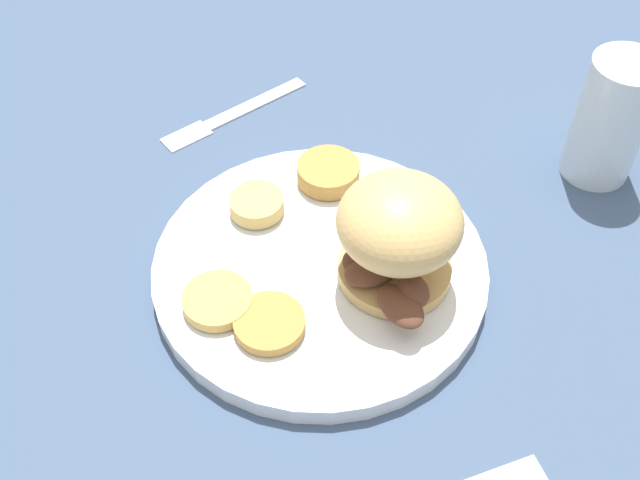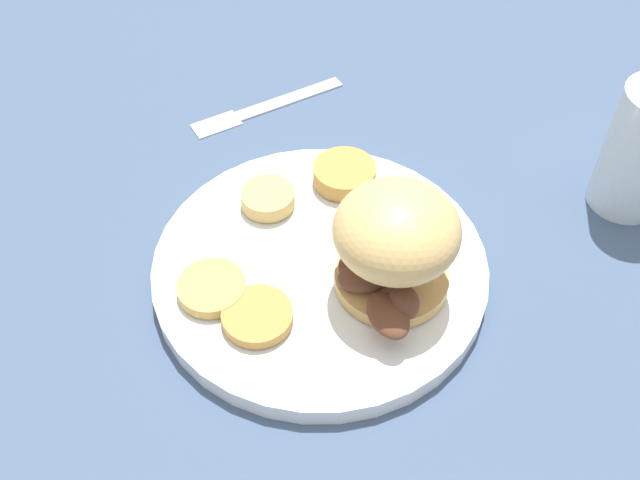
% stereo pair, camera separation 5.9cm
% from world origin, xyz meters
% --- Properties ---
extents(ground_plane, '(4.00, 4.00, 0.00)m').
position_xyz_m(ground_plane, '(0.00, 0.00, 0.00)').
color(ground_plane, '#3D5170').
extents(dinner_plate, '(0.27, 0.27, 0.02)m').
position_xyz_m(dinner_plate, '(0.00, 0.00, 0.01)').
color(dinner_plate, white).
rests_on(dinner_plate, ground_plane).
extents(sandwich, '(0.11, 0.10, 0.09)m').
position_xyz_m(sandwich, '(-0.02, 0.06, 0.07)').
color(sandwich, tan).
rests_on(sandwich, dinner_plate).
extents(potato_round_0, '(0.05, 0.05, 0.01)m').
position_xyz_m(potato_round_0, '(0.08, -0.05, 0.02)').
color(potato_round_0, tan).
rests_on(potato_round_0, dinner_plate).
extents(potato_round_1, '(0.06, 0.06, 0.02)m').
position_xyz_m(potato_round_1, '(-0.09, -0.04, 0.03)').
color(potato_round_1, '#BC8942').
rests_on(potato_round_1, dinner_plate).
extents(potato_round_2, '(0.05, 0.05, 0.01)m').
position_xyz_m(potato_round_2, '(0.08, 0.00, 0.02)').
color(potato_round_2, '#BC8942').
rests_on(potato_round_2, dinner_plate).
extents(potato_round_3, '(0.05, 0.05, 0.01)m').
position_xyz_m(potato_round_3, '(-0.02, -0.08, 0.03)').
color(potato_round_3, '#DBB766').
rests_on(potato_round_3, dinner_plate).
extents(fork, '(0.16, 0.08, 0.00)m').
position_xyz_m(fork, '(-0.14, -0.18, 0.00)').
color(fork, silver).
rests_on(fork, ground_plane).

